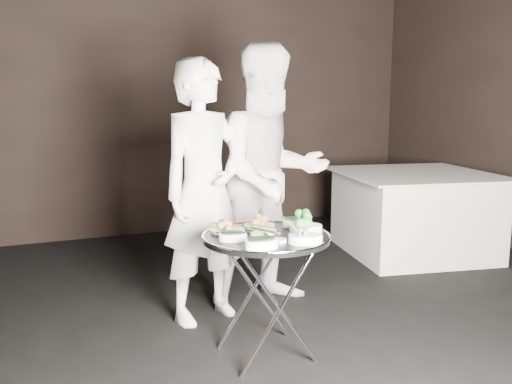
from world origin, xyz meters
name	(u,v)px	position (x,y,z in m)	size (l,w,h in m)	color
floor	(321,371)	(0.00, 0.00, -0.03)	(6.00, 7.00, 0.05)	black
wall_back	(165,99)	(0.00, 3.52, 1.50)	(6.00, 0.05, 3.00)	black
tray_stand	(266,291)	(-0.23, 0.25, 0.40)	(0.48, 0.41, 0.71)	silver
serving_tray	(266,237)	(-0.23, 0.25, 0.71)	(0.73, 0.73, 0.04)	black
potato_plate_a	(227,227)	(-0.41, 0.40, 0.76)	(0.20, 0.20, 0.07)	beige
potato_plate_b	(259,222)	(-0.19, 0.45, 0.75)	(0.19, 0.19, 0.07)	beige
greens_bowl	(292,221)	(0.00, 0.38, 0.76)	(0.12, 0.12, 0.07)	white
asparagus_plate_a	(264,232)	(-0.24, 0.27, 0.74)	(0.22, 0.17, 0.04)	white
asparagus_plate_b	(272,240)	(-0.27, 0.09, 0.74)	(0.18, 0.11, 0.03)	white
spinach_bowl_a	(233,235)	(-0.44, 0.22, 0.75)	(0.18, 0.14, 0.06)	white
spinach_bowl_b	(261,242)	(-0.36, 0.01, 0.76)	(0.19, 0.13, 0.08)	white
broccoli_bowl_a	(306,227)	(0.00, 0.21, 0.76)	(0.22, 0.18, 0.08)	white
broccoli_bowl_b	(306,237)	(-0.10, 0.01, 0.76)	(0.21, 0.18, 0.08)	white
serving_utensils	(264,224)	(-0.21, 0.32, 0.77)	(0.58, 0.43, 0.01)	silver
waiter_left	(204,192)	(-0.38, 0.93, 0.88)	(0.64, 0.42, 1.76)	white
waiter_right	(271,176)	(0.16, 1.04, 0.94)	(0.91, 0.71, 1.88)	white
dining_table	(413,213)	(1.98, 1.68, 0.40)	(1.39, 1.39, 0.80)	white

